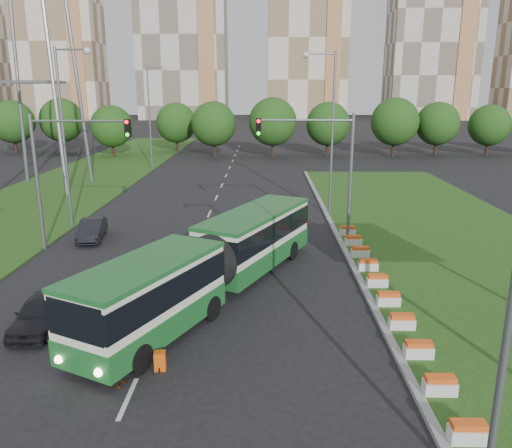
{
  "coord_description": "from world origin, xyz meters",
  "views": [
    {
      "loc": [
        1.2,
        -19.51,
        9.28
      ],
      "look_at": [
        0.82,
        5.33,
        2.6
      ],
      "focal_mm": 35.0,
      "sensor_mm": 36.0,
      "label": 1
    }
  ],
  "objects_px": {
    "car_left_near": "(41,312)",
    "traffic_mast_left": "(63,161)",
    "shopping_trolley": "(160,361)",
    "pedestrian": "(119,364)",
    "articulated_bus": "(208,260)",
    "car_left_far": "(92,230)",
    "traffic_mast_median": "(324,159)"
  },
  "relations": [
    {
      "from": "car_left_near",
      "to": "traffic_mast_left",
      "type": "bearing_deg",
      "value": 101.41
    },
    {
      "from": "traffic_mast_left",
      "to": "shopping_trolley",
      "type": "bearing_deg",
      "value": -58.81
    },
    {
      "from": "shopping_trolley",
      "to": "car_left_near",
      "type": "bearing_deg",
      "value": 145.07
    },
    {
      "from": "traffic_mast_left",
      "to": "pedestrian",
      "type": "relative_size",
      "value": 5.06
    },
    {
      "from": "car_left_near",
      "to": "articulated_bus",
      "type": "bearing_deg",
      "value": 25.77
    },
    {
      "from": "car_left_near",
      "to": "shopping_trolley",
      "type": "bearing_deg",
      "value": -32.6
    },
    {
      "from": "car_left_near",
      "to": "car_left_far",
      "type": "relative_size",
      "value": 1.01
    },
    {
      "from": "car_left_far",
      "to": "shopping_trolley",
      "type": "bearing_deg",
      "value": -72.81
    },
    {
      "from": "car_left_near",
      "to": "pedestrian",
      "type": "distance_m",
      "value": 5.86
    },
    {
      "from": "traffic_mast_median",
      "to": "car_left_far",
      "type": "xyz_separation_m",
      "value": [
        -14.56,
        1.05,
        -4.7
      ]
    },
    {
      "from": "traffic_mast_median",
      "to": "traffic_mast_left",
      "type": "relative_size",
      "value": 1.0
    },
    {
      "from": "car_left_far",
      "to": "shopping_trolley",
      "type": "relative_size",
      "value": 5.92
    },
    {
      "from": "articulated_bus",
      "to": "car_left_near",
      "type": "bearing_deg",
      "value": -125.03
    },
    {
      "from": "pedestrian",
      "to": "traffic_mast_left",
      "type": "bearing_deg",
      "value": 35.49
    },
    {
      "from": "car_left_near",
      "to": "shopping_trolley",
      "type": "xyz_separation_m",
      "value": [
        5.39,
        -3.04,
        -0.35
      ]
    },
    {
      "from": "traffic_mast_left",
      "to": "car_left_far",
      "type": "xyz_separation_m",
      "value": [
        0.6,
        2.05,
        -4.7
      ]
    },
    {
      "from": "traffic_mast_median",
      "to": "articulated_bus",
      "type": "distance_m",
      "value": 10.55
    },
    {
      "from": "traffic_mast_median",
      "to": "articulated_bus",
      "type": "bearing_deg",
      "value": -128.26
    },
    {
      "from": "traffic_mast_median",
      "to": "car_left_far",
      "type": "distance_m",
      "value": 15.34
    },
    {
      "from": "traffic_mast_median",
      "to": "car_left_near",
      "type": "relative_size",
      "value": 2.0
    },
    {
      "from": "traffic_mast_median",
      "to": "traffic_mast_left",
      "type": "xyz_separation_m",
      "value": [
        -15.16,
        -1.0,
        0.0
      ]
    },
    {
      "from": "traffic_mast_median",
      "to": "car_left_far",
      "type": "relative_size",
      "value": 2.02
    },
    {
      "from": "traffic_mast_median",
      "to": "car_left_near",
      "type": "distance_m",
      "value": 17.46
    },
    {
      "from": "articulated_bus",
      "to": "car_left_far",
      "type": "xyz_separation_m",
      "value": [
        -8.43,
        8.82,
        -1.04
      ]
    },
    {
      "from": "articulated_bus",
      "to": "shopping_trolley",
      "type": "bearing_deg",
      "value": -72.38
    },
    {
      "from": "traffic_mast_left",
      "to": "pedestrian",
      "type": "distance_m",
      "value": 16.53
    },
    {
      "from": "car_left_near",
      "to": "shopping_trolley",
      "type": "distance_m",
      "value": 6.2
    },
    {
      "from": "traffic_mast_median",
      "to": "car_left_far",
      "type": "height_order",
      "value": "traffic_mast_median"
    },
    {
      "from": "car_left_near",
      "to": "shopping_trolley",
      "type": "relative_size",
      "value": 5.99
    },
    {
      "from": "traffic_mast_left",
      "to": "car_left_far",
      "type": "distance_m",
      "value": 5.16
    },
    {
      "from": "traffic_mast_median",
      "to": "car_left_near",
      "type": "xyz_separation_m",
      "value": [
        -12.48,
        -11.28,
        -4.67
      ]
    },
    {
      "from": "articulated_bus",
      "to": "car_left_far",
      "type": "distance_m",
      "value": 12.25
    }
  ]
}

